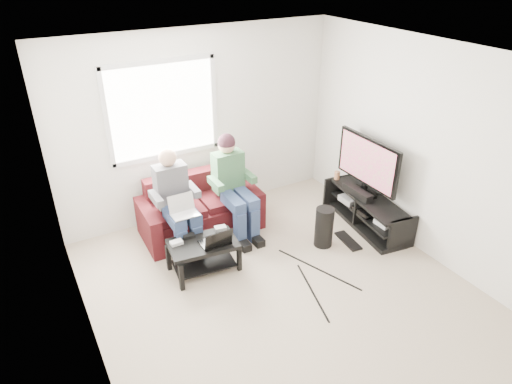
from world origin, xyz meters
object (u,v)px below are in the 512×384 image
Objects in this scene: sofa at (200,210)px; tv at (367,163)px; tv_stand at (366,212)px; coffee_table at (203,250)px; end_table at (240,194)px; subwoofer at (324,227)px.

sofa is 1.48× the size of tv.
tv_stand is 1.31× the size of tv.
tv_stand is (2.37, -0.19, -0.08)m from coffee_table.
tv_stand is 1.82m from end_table.
tv is 1.05m from subwoofer.
tv_stand is 0.81m from subwoofer.
subwoofer reaches higher than coffee_table.
subwoofer is at bearing -166.63° from tv.
coffee_table is at bearing -134.84° from end_table.
sofa reaches higher than tv_stand.
sofa is at bearing 154.64° from tv.
end_table reaches higher than subwoofer.
coffee_table is 0.59× the size of tv_stand.
subwoofer is at bearing -68.78° from end_table.
subwoofer is (1.57, -0.28, -0.02)m from coffee_table.
coffee_table is at bearing 177.89° from tv.
end_table is (-1.32, 1.14, -0.66)m from tv.
sofa is 2.85× the size of end_table.
tv reaches higher than tv_stand.
tv reaches higher than end_table.
sofa is at bearing -166.27° from end_table.
coffee_table is 1.49m from end_table.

